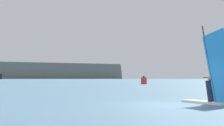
{
  "coord_description": "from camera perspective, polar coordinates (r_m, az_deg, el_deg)",
  "views": [
    {
      "loc": [
        -6.4,
        -13.49,
        1.3
      ],
      "look_at": [
        -1.01,
        5.31,
        2.3
      ],
      "focal_mm": 48.18,
      "sensor_mm": 36.0,
      "label": 1
    }
  ],
  "objects": [
    {
      "name": "channel_buoy",
      "position": [
        68.38,
        6.07,
        -3.27
      ],
      "size": [
        1.35,
        1.35,
        1.99
      ],
      "color": "red",
      "rests_on": "ground_plane"
    },
    {
      "name": "windsurfer",
      "position": [
        16.15,
        18.35,
        -4.0
      ],
      "size": [
        1.36,
        3.37,
        4.11
      ],
      "rotation": [
        0.0,
        0.0,
        1.81
      ],
      "color": "white",
      "rests_on": "ground_plane"
    },
    {
      "name": "ground_plane",
      "position": [
        14.99,
        9.44,
        -7.88
      ],
      "size": [
        4000.0,
        4000.0,
        0.0
      ],
      "primitive_type": "plane",
      "color": "#476B84"
    }
  ]
}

